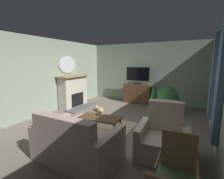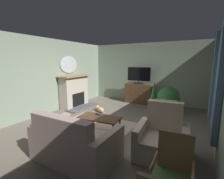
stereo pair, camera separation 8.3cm
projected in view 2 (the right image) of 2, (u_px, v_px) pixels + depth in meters
The scene contains 18 objects.
ground_plane at pixel (107, 129), 4.44m from camera, with size 5.64×7.31×0.04m, color #665B51.
wall_back at pixel (146, 73), 7.14m from camera, with size 5.64×0.10×2.62m, color gray.
wall_left at pixel (42, 77), 5.45m from camera, with size 0.10×7.31×2.62m, color gray.
curtain_panel_near at pixel (219, 83), 2.81m from camera, with size 0.10×0.44×2.20m, color slate.
curtain_panel_far at pixel (214, 77), 4.10m from camera, with size 0.10×0.44×2.20m, color slate.
rug_central at pixel (93, 127), 4.51m from camera, with size 2.05×1.73×0.01m, color tan.
fireplace at pixel (75, 92), 6.48m from camera, with size 0.89×1.44×1.28m.
wall_mirror_oval at pixel (69, 65), 6.41m from camera, with size 0.06×0.93×0.68m, color #B2B7BF.
tv_cabinet at pixel (139, 94), 7.08m from camera, with size 1.17×0.47×0.86m.
television at pixel (139, 75), 6.89m from camera, with size 1.02×0.20×0.72m.
coffee_table at pixel (99, 119), 3.98m from camera, with size 1.08×0.61×0.46m.
tv_remote at pixel (98, 114), 4.15m from camera, with size 0.17×0.05×0.02m, color black.
sofa_floral at pixel (75, 144), 2.96m from camera, with size 1.52×0.94×0.94m.
armchair_by_fireplace at pixel (162, 140), 3.11m from camera, with size 1.02×0.93×1.05m.
side_chair_mid_row at pixel (173, 174), 1.88m from camera, with size 0.47×0.50×0.97m.
potted_plant_on_hearth_side at pixel (168, 98), 5.63m from camera, with size 0.76×0.76×0.96m.
potted_plant_leafy_by_curtain at pixel (153, 104), 4.16m from camera, with size 0.37×0.37×1.34m.
cat at pixel (100, 109), 5.86m from camera, with size 0.62×0.42×0.21m.
Camera 2 is at (2.17, -3.59, 1.82)m, focal length 25.70 mm.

